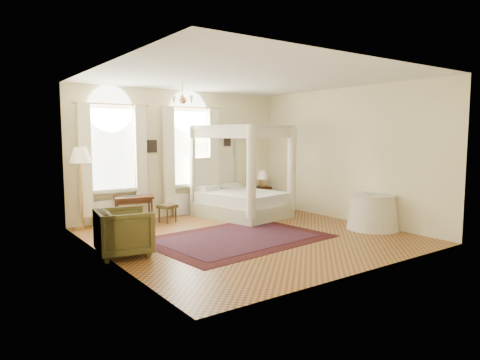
{
  "coord_description": "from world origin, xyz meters",
  "views": [
    {
      "loc": [
        -5.33,
        -7.17,
        2.13
      ],
      "look_at": [
        0.06,
        0.4,
        1.15
      ],
      "focal_mm": 32.0,
      "sensor_mm": 36.0,
      "label": 1
    }
  ],
  "objects_px": {
    "writing_desk": "(134,200)",
    "armchair": "(124,232)",
    "canopy_bed": "(242,196)",
    "stool": "(167,208)",
    "side_table": "(373,212)",
    "coffee_table": "(138,232)",
    "nightstand": "(263,197)",
    "floor_lamp": "(80,159)"
  },
  "relations": [
    {
      "from": "side_table",
      "to": "floor_lamp",
      "type": "bearing_deg",
      "value": 144.76
    },
    {
      "from": "nightstand",
      "to": "stool",
      "type": "xyz_separation_m",
      "value": [
        -3.32,
        -0.44,
        0.05
      ]
    },
    {
      "from": "canopy_bed",
      "to": "writing_desk",
      "type": "xyz_separation_m",
      "value": [
        -2.69,
        0.71,
        0.04
      ]
    },
    {
      "from": "nightstand",
      "to": "writing_desk",
      "type": "distance_m",
      "value": 4.08
    },
    {
      "from": "writing_desk",
      "to": "side_table",
      "type": "xyz_separation_m",
      "value": [
        4.25,
        -3.65,
        -0.19
      ]
    },
    {
      "from": "canopy_bed",
      "to": "stool",
      "type": "xyz_separation_m",
      "value": [
        -1.94,
        0.44,
        -0.18
      ]
    },
    {
      "from": "coffee_table",
      "to": "floor_lamp",
      "type": "distance_m",
      "value": 2.74
    },
    {
      "from": "coffee_table",
      "to": "side_table",
      "type": "distance_m",
      "value": 5.25
    },
    {
      "from": "canopy_bed",
      "to": "floor_lamp",
      "type": "height_order",
      "value": "canopy_bed"
    },
    {
      "from": "canopy_bed",
      "to": "side_table",
      "type": "relative_size",
      "value": 2.16
    },
    {
      "from": "side_table",
      "to": "writing_desk",
      "type": "bearing_deg",
      "value": 139.35
    },
    {
      "from": "nightstand",
      "to": "coffee_table",
      "type": "xyz_separation_m",
      "value": [
        -4.88,
        -2.41,
        0.03
      ]
    },
    {
      "from": "floor_lamp",
      "to": "side_table",
      "type": "bearing_deg",
      "value": -35.24
    },
    {
      "from": "writing_desk",
      "to": "armchair",
      "type": "xyz_separation_m",
      "value": [
        -1.15,
        -2.46,
        -0.15
      ]
    },
    {
      "from": "stool",
      "to": "armchair",
      "type": "bearing_deg",
      "value": -130.93
    },
    {
      "from": "coffee_table",
      "to": "nightstand",
      "type": "bearing_deg",
      "value": 26.27
    },
    {
      "from": "armchair",
      "to": "writing_desk",
      "type": "bearing_deg",
      "value": -16.45
    },
    {
      "from": "canopy_bed",
      "to": "writing_desk",
      "type": "bearing_deg",
      "value": 165.18
    },
    {
      "from": "floor_lamp",
      "to": "nightstand",
      "type": "bearing_deg",
      "value": 0.0
    },
    {
      "from": "canopy_bed",
      "to": "nightstand",
      "type": "height_order",
      "value": "canopy_bed"
    },
    {
      "from": "canopy_bed",
      "to": "stool",
      "type": "bearing_deg",
      "value": 167.13
    },
    {
      "from": "floor_lamp",
      "to": "coffee_table",
      "type": "bearing_deg",
      "value": -81.95
    },
    {
      "from": "stool",
      "to": "armchair",
      "type": "height_order",
      "value": "armchair"
    },
    {
      "from": "floor_lamp",
      "to": "side_table",
      "type": "height_order",
      "value": "floor_lamp"
    },
    {
      "from": "canopy_bed",
      "to": "nightstand",
      "type": "bearing_deg",
      "value": 32.65
    },
    {
      "from": "writing_desk",
      "to": "stool",
      "type": "relative_size",
      "value": 2.04
    },
    {
      "from": "armchair",
      "to": "floor_lamp",
      "type": "relative_size",
      "value": 0.5
    },
    {
      "from": "writing_desk",
      "to": "armchair",
      "type": "distance_m",
      "value": 2.73
    },
    {
      "from": "armchair",
      "to": "coffee_table",
      "type": "distance_m",
      "value": 0.42
    },
    {
      "from": "nightstand",
      "to": "canopy_bed",
      "type": "bearing_deg",
      "value": -147.35
    },
    {
      "from": "writing_desk",
      "to": "coffee_table",
      "type": "relative_size",
      "value": 1.73
    },
    {
      "from": "stool",
      "to": "side_table",
      "type": "height_order",
      "value": "side_table"
    },
    {
      "from": "coffee_table",
      "to": "side_table",
      "type": "relative_size",
      "value": 0.49
    },
    {
      "from": "canopy_bed",
      "to": "stool",
      "type": "relative_size",
      "value": 5.23
    },
    {
      "from": "floor_lamp",
      "to": "side_table",
      "type": "relative_size",
      "value": 1.6
    },
    {
      "from": "stool",
      "to": "coffee_table",
      "type": "distance_m",
      "value": 2.52
    },
    {
      "from": "writing_desk",
      "to": "armchair",
      "type": "height_order",
      "value": "armchair"
    },
    {
      "from": "writing_desk",
      "to": "coffee_table",
      "type": "bearing_deg",
      "value": -109.95
    },
    {
      "from": "canopy_bed",
      "to": "armchair",
      "type": "xyz_separation_m",
      "value": [
        -3.85,
        -1.75,
        -0.12
      ]
    },
    {
      "from": "writing_desk",
      "to": "coffee_table",
      "type": "distance_m",
      "value": 2.4
    },
    {
      "from": "stool",
      "to": "floor_lamp",
      "type": "height_order",
      "value": "floor_lamp"
    },
    {
      "from": "stool",
      "to": "side_table",
      "type": "xyz_separation_m",
      "value": [
        3.5,
        -3.38,
        0.03
      ]
    }
  ]
}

